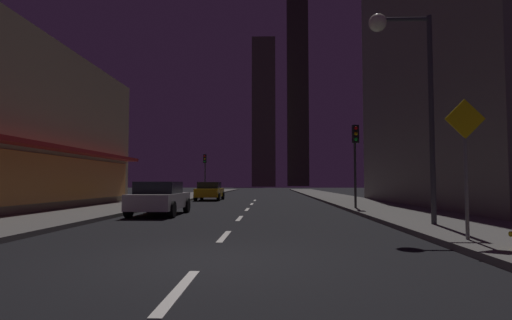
# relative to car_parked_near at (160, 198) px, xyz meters

# --- Properties ---
(ground_plane) EXTENTS (78.00, 136.00, 0.10)m
(ground_plane) POSITION_rel_car_parked_near_xyz_m (3.60, 22.09, -0.79)
(ground_plane) COLOR black
(sidewalk_right) EXTENTS (4.00, 76.00, 0.15)m
(sidewalk_right) POSITION_rel_car_parked_near_xyz_m (10.60, 22.09, -0.67)
(sidewalk_right) COLOR #605E59
(sidewalk_right) RESTS_ON ground
(sidewalk_left) EXTENTS (4.00, 76.00, 0.15)m
(sidewalk_left) POSITION_rel_car_parked_near_xyz_m (-3.40, 22.09, -0.67)
(sidewalk_left) COLOR #605E59
(sidewalk_left) RESTS_ON ground
(lane_marking_center) EXTENTS (0.16, 28.20, 0.01)m
(lane_marking_center) POSITION_rel_car_parked_near_xyz_m (3.60, 1.09, -0.73)
(lane_marking_center) COLOR silver
(lane_marking_center) RESTS_ON ground
(building_apartment_right) EXTENTS (11.00, 20.00, 19.07)m
(building_apartment_right) POSITION_rel_car_parked_near_xyz_m (18.10, 6.09, 8.79)
(building_apartment_right) COLOR slate
(building_apartment_right) RESTS_ON ground
(skyscraper_distant_tall) EXTENTS (7.94, 8.01, 50.91)m
(skyscraper_distant_tall) POSITION_rel_car_parked_near_xyz_m (2.67, 118.84, 24.71)
(skyscraper_distant_tall) COLOR #534F3E
(skyscraper_distant_tall) RESTS_ON ground
(skyscraper_distant_mid) EXTENTS (8.21, 6.31, 79.83)m
(skyscraper_distant_mid) POSITION_rel_car_parked_near_xyz_m (15.79, 139.10, 39.17)
(skyscraper_distant_mid) COLOR #363429
(skyscraper_distant_mid) RESTS_ON ground
(car_parked_near) EXTENTS (1.98, 4.24, 1.45)m
(car_parked_near) POSITION_rel_car_parked_near_xyz_m (0.00, 0.00, 0.00)
(car_parked_near) COLOR silver
(car_parked_near) RESTS_ON ground
(car_parked_far) EXTENTS (1.98, 4.24, 1.45)m
(car_parked_far) POSITION_rel_car_parked_near_xyz_m (0.00, 14.33, 0.00)
(car_parked_far) COLOR gold
(car_parked_far) RESTS_ON ground
(fire_hydrant_far_left) EXTENTS (0.42, 0.30, 0.65)m
(fire_hydrant_far_left) POSITION_rel_car_parked_near_xyz_m (-2.30, 14.21, -0.29)
(fire_hydrant_far_left) COLOR #B2B2B2
(fire_hydrant_far_left) RESTS_ON sidewalk_left
(traffic_light_near_right) EXTENTS (0.32, 0.48, 4.20)m
(traffic_light_near_right) POSITION_rel_car_parked_near_xyz_m (9.10, 2.92, 2.45)
(traffic_light_near_right) COLOR #2D2D2D
(traffic_light_near_right) RESTS_ON sidewalk_right
(traffic_light_far_left) EXTENTS (0.32, 0.48, 4.20)m
(traffic_light_far_left) POSITION_rel_car_parked_near_xyz_m (-1.90, 23.41, 2.45)
(traffic_light_far_left) COLOR #2D2D2D
(traffic_light_far_left) RESTS_ON sidewalk_left
(street_lamp_right) EXTENTS (1.96, 0.56, 6.58)m
(street_lamp_right) POSITION_rel_car_parked_near_xyz_m (8.98, -4.80, 4.33)
(street_lamp_right) COLOR #38383D
(street_lamp_right) RESTS_ON sidewalk_right
(pedestrian_crossing_sign) EXTENTS (0.91, 0.08, 3.15)m
(pedestrian_crossing_sign) POSITION_rel_car_parked_near_xyz_m (9.20, -8.10, 1.28)
(pedestrian_crossing_sign) COLOR slate
(pedestrian_crossing_sign) RESTS_ON sidewalk_right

